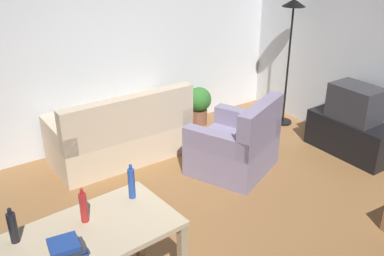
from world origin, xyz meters
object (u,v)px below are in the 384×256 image
tv (356,103)px  bottle_dark (13,227)px  couch (122,136)px  bottle_blue (132,183)px  armchair (237,146)px  bottle_red (84,207)px  book_stack (68,251)px  torchiere_lamp (291,29)px  desk (93,243)px  potted_plant (199,103)px  tv_stand (350,136)px

tv → bottle_dark: bearing=95.4°
bottle_dark → couch: bearing=48.6°
tv → bottle_dark: (-4.17, -0.39, 0.18)m
bottle_dark → bottle_blue: size_ratio=0.91×
armchair → tv: bearing=138.5°
bottle_blue → bottle_red: bearing=-169.5°
bottle_dark → book_stack: size_ratio=1.12×
torchiere_lamp → bottle_blue: (-3.28, -1.54, -0.52)m
desk → potted_plant: 3.59m
desk → bottle_blue: (0.43, 0.20, 0.24)m
tv_stand → potted_plant: size_ratio=1.93×
couch → tv_stand: (2.47, -1.54, -0.07)m
couch → bottle_red: (-1.23, -1.98, 0.57)m
desk → bottle_red: bottle_red is taller
desk → book_stack: book_stack is taller
torchiere_lamp → bottle_red: torchiere_lamp is taller
tv_stand → potted_plant: (-1.07, 1.85, 0.09)m
couch → book_stack: size_ratio=7.13×
bottle_red → bottle_blue: (0.42, 0.08, 0.01)m
bottle_red → desk: bearing=-92.1°
desk → couch: bearing=55.6°
tv_stand → armchair: size_ratio=0.95×
bottle_dark → book_stack: (0.23, -0.37, -0.05)m
tv → book_stack: bearing=101.0°
book_stack → couch: bearing=57.6°
bottle_blue → potted_plant: bearing=45.1°
tv_stand → book_stack: (-3.94, -0.77, 0.59)m
tv_stand → bottle_dark: bearing=95.4°
couch → tv_stand: 2.91m
desk → bottle_dark: bottle_dark is taller
couch → desk: (-1.23, -2.11, 0.34)m
armchair → bottle_dark: bearing=-5.2°
desk → bottle_dark: bearing=155.1°
tv_stand → tv: size_ratio=1.83×
torchiere_lamp → desk: (-3.70, -1.74, -0.76)m
bottle_dark → bottle_red: (0.47, -0.05, 0.00)m
bottle_red → torchiere_lamp: bearing=23.6°
tv_stand → bottle_blue: size_ratio=3.77×
desk → bottle_dark: 0.55m
couch → bottle_blue: (-0.80, -1.90, 0.58)m
torchiere_lamp → armchair: (-1.48, -0.68, -1.09)m
tv_stand → bottle_dark: bottle_dark is taller
couch → potted_plant: bearing=-167.5°
tv → desk: 3.75m
couch → bottle_blue: bearing=67.1°
tv_stand → bottle_blue: bearing=96.4°
tv → desk: size_ratio=0.48×
potted_plant → bottle_blue: bottle_blue is taller
tv_stand → book_stack: 4.05m
tv_stand → desk: (-3.70, -0.57, 0.41)m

